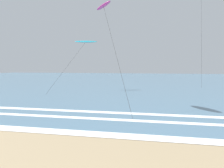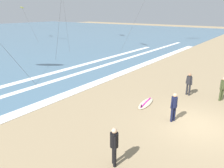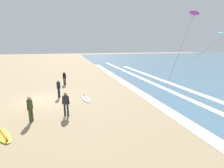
# 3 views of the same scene
# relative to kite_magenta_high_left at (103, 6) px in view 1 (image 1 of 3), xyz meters

# --- Properties ---
(ocean_surface) EXTENTS (140.00, 90.00, 0.01)m
(ocean_surface) POSITION_rel_kite_magenta_high_left_xyz_m (4.31, 35.49, -8.44)
(ocean_surface) COLOR slate
(ocean_surface) RESTS_ON ground
(wave_foam_shoreline) EXTENTS (50.68, 0.95, 0.01)m
(wave_foam_shoreline) POSITION_rel_kite_magenta_high_left_xyz_m (5.44, -9.11, -8.43)
(wave_foam_shoreline) COLOR white
(wave_foam_shoreline) RESTS_ON ocean_surface
(wave_foam_mid_break) EXTENTS (58.24, 0.62, 0.01)m
(wave_foam_mid_break) POSITION_rel_kite_magenta_high_left_xyz_m (5.02, -5.88, -8.43)
(wave_foam_mid_break) COLOR white
(wave_foam_mid_break) RESTS_ON ocean_surface
(wave_foam_outer_break) EXTENTS (41.27, 0.72, 0.01)m
(wave_foam_outer_break) POSITION_rel_kite_magenta_high_left_xyz_m (5.17, -3.81, -8.43)
(wave_foam_outer_break) COLOR white
(wave_foam_outer_break) RESTS_ON ocean_surface
(kite_magenta_high_left) EXTENTS (4.53, 7.07, 8.70)m
(kite_magenta_high_left) POSITION_rel_kite_magenta_high_left_xyz_m (0.00, 0.00, 0.00)
(kite_magenta_high_left) COLOR #CC2384
(kite_magenta_high_left) RESTS_ON ground
(kite_cyan_mid_center) EXTENTS (4.23, 7.99, 7.02)m
(kite_cyan_mid_center) POSITION_rel_kite_magenta_high_left_xyz_m (-5.89, 12.44, -1.68)
(kite_cyan_mid_center) COLOR #23A8C6
(kite_cyan_mid_center) RESTS_ON ground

